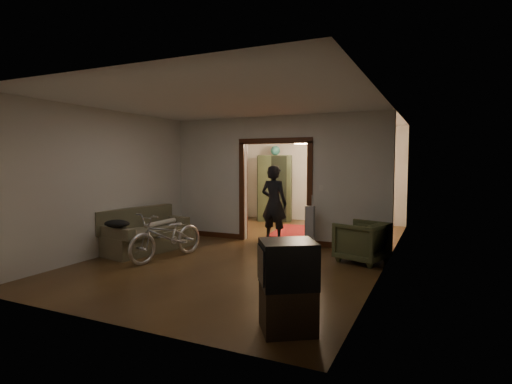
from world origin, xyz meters
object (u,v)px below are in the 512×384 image
Objects in this scene: bicycle at (167,236)px; person at (274,203)px; locker at (275,188)px; sofa at (148,229)px; armchair at (362,242)px; desk at (351,213)px.

bicycle is 2.69m from person.
sofa is at bearing -115.60° from locker.
locker is at bearing 101.81° from bicycle.
bicycle is 3.55m from armchair.
bicycle is at bearing -17.96° from sofa.
bicycle is 1.82× the size of desk.
armchair is 4.24m from desk.
person is (-2.16, 1.09, 0.49)m from armchair.
bicycle reaches higher than sofa.
locker is 2.17× the size of desk.
desk is (-1.03, 4.12, -0.03)m from armchair.
bicycle reaches higher than desk.
bicycle is at bearing 70.83° from person.
bicycle reaches higher than armchair.
locker is 2.39m from desk.
desk is (2.28, 5.43, -0.10)m from bicycle.
locker reaches higher than desk.
sofa is 5.00m from locker.
bicycle is at bearing -106.33° from locker.
person is at bearing -84.95° from locker.
desk is (3.08, 4.99, -0.09)m from sofa.
locker is at bearing -121.61° from armchair.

